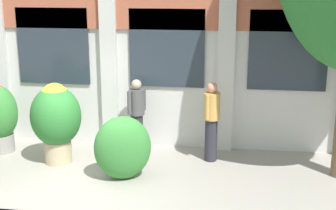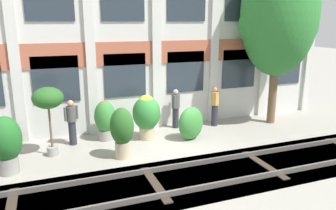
{
  "view_description": "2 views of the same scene",
  "coord_description": "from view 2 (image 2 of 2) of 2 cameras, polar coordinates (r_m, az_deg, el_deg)",
  "views": [
    {
      "loc": [
        2.69,
        -7.48,
        3.71
      ],
      "look_at": [
        1.4,
        1.93,
        1.14
      ],
      "focal_mm": 50.0,
      "sensor_mm": 36.0,
      "label": 1
    },
    {
      "loc": [
        -4.16,
        -9.93,
        4.31
      ],
      "look_at": [
        0.17,
        1.65,
        1.13
      ],
      "focal_mm": 35.0,
      "sensor_mm": 36.0,
      "label": 2
    }
  ],
  "objects": [
    {
      "name": "resident_near_plants",
      "position": [
        13.83,
        8.15,
        0.02
      ],
      "size": [
        0.34,
        0.5,
        1.68
      ],
      "rotation": [
        0.0,
        0.0,
        -0.37
      ],
      "color": "#282833",
      "rests_on": "ground"
    },
    {
      "name": "potted_plant_fluted_column",
      "position": [
        10.54,
        -8.01,
        -4.34
      ],
      "size": [
        0.77,
        0.77,
        1.67
      ],
      "color": "tan",
      "rests_on": "ground"
    },
    {
      "name": "potted_plant_tall_urn",
      "position": [
        11.04,
        -20.17,
        0.61
      ],
      "size": [
        0.97,
        0.97,
        2.3
      ],
      "color": "gray",
      "rests_on": "ground"
    },
    {
      "name": "potted_plant_ribbed_drum",
      "position": [
        12.15,
        -3.77,
        -1.52
      ],
      "size": [
        1.03,
        1.03,
        1.69
      ],
      "color": "tan",
      "rests_on": "ground"
    },
    {
      "name": "resident_by_doorway",
      "position": [
        13.44,
        1.34,
        -0.4
      ],
      "size": [
        0.34,
        0.46,
        1.63
      ],
      "rotation": [
        0.0,
        0.0,
        -0.59
      ],
      "color": "#282833",
      "rests_on": "ground"
    },
    {
      "name": "potted_plant_stone_basin",
      "position": [
        10.45,
        -26.37,
        -5.84
      ],
      "size": [
        0.88,
        0.88,
        1.73
      ],
      "color": "gray",
      "rests_on": "ground"
    },
    {
      "name": "resident_watching_tracks",
      "position": [
        12.08,
        -16.43,
        -2.7
      ],
      "size": [
        0.5,
        0.34,
        1.63
      ],
      "rotation": [
        0.0,
        0.0,
        -1.19
      ],
      "color": "#282833",
      "rests_on": "ground"
    },
    {
      "name": "scooter_near_curb",
      "position": [
        12.28,
        -26.35,
        -5.52
      ],
      "size": [
        0.65,
        1.34,
        0.98
      ],
      "rotation": [
        0.0,
        0.0,
        1.26
      ],
      "color": "black",
      "rests_on": "ground"
    },
    {
      "name": "broadleaf_tree",
      "position": [
        14.43,
        18.77,
        14.62
      ],
      "size": [
        3.25,
        3.1,
        7.24
      ],
      "color": "brown",
      "rests_on": "ground"
    },
    {
      "name": "ground_plane",
      "position": [
        11.59,
        2.09,
        -7.41
      ],
      "size": [
        80.0,
        80.0,
        0.0
      ],
      "primitive_type": "plane",
      "color": "#9E998E"
    },
    {
      "name": "topiary_hedge",
      "position": [
        12.22,
        4.0,
        -3.2
      ],
      "size": [
        1.27,
        1.04,
        1.24
      ],
      "primitive_type": "ellipsoid",
      "rotation": [
        0.0,
        0.0,
        3.51
      ],
      "color": "#388438",
      "rests_on": "ground"
    },
    {
      "name": "rail_tracks",
      "position": [
        9.8,
        7.24,
        -12.65
      ],
      "size": [
        23.46,
        2.8,
        0.43
      ],
      "color": "#423F3A",
      "rests_on": "ground"
    },
    {
      "name": "apartment_facade",
      "position": [
        13.39,
        -2.43,
        11.56
      ],
      "size": [
        15.82,
        0.64,
        7.3
      ],
      "color": "silver",
      "rests_on": "ground"
    },
    {
      "name": "potted_plant_glazed_jar",
      "position": [
        12.28,
        -10.89,
        -2.23
      ],
      "size": [
        0.79,
        0.79,
        1.5
      ],
      "color": "gray",
      "rests_on": "ground"
    }
  ]
}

